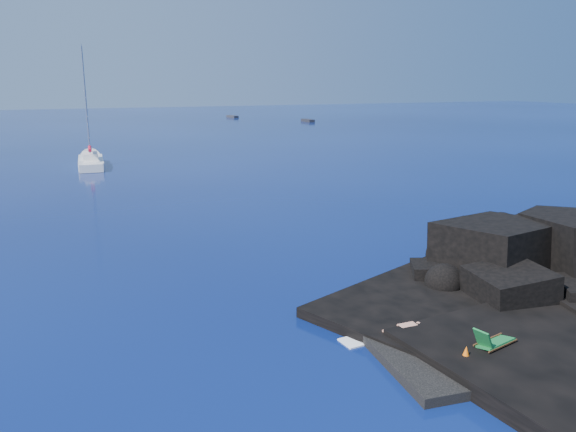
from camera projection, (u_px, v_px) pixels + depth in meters
name	position (u px, v px, depth m)	size (l,w,h in m)	color
ground	(388.00, 378.00, 18.74)	(400.00, 400.00, 0.00)	#030D38
beach	(484.00, 347.00, 20.88)	(8.50, 6.00, 0.70)	black
surf_foam	(423.00, 302.00, 25.10)	(10.00, 8.00, 0.06)	white
sailboat	(91.00, 167.00, 64.76)	(2.69, 12.81, 13.43)	silver
deck_chair	(496.00, 337.00, 19.63)	(1.70, 0.74, 1.17)	#16652E
towel	(407.00, 331.00, 21.38)	(2.01, 0.95, 0.05)	white
sunbather	(407.00, 327.00, 21.35)	(1.91, 0.48, 0.26)	tan
marker_cone	(466.00, 354.00, 18.95)	(0.40, 0.40, 0.61)	orange
distant_boat_a	(232.00, 118.00, 150.06)	(1.38, 4.42, 0.59)	#29292F
distant_boat_b	(308.00, 122.00, 135.01)	(1.46, 4.68, 0.62)	black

